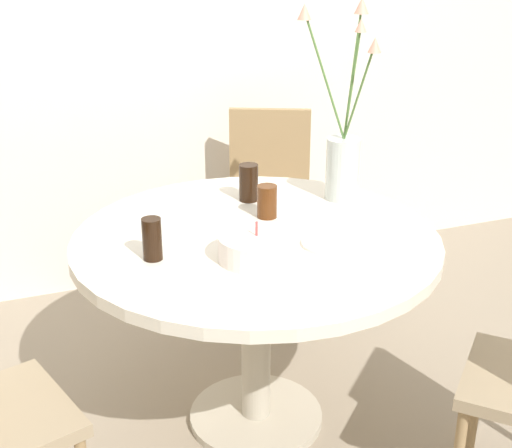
{
  "coord_description": "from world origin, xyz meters",
  "views": [
    {
      "loc": [
        -0.77,
        -2.01,
        1.66
      ],
      "look_at": [
        0.0,
        0.0,
        0.78
      ],
      "focal_mm": 50.0,
      "sensor_mm": 36.0,
      "label": 1
    }
  ],
  "objects_px": {
    "side_plate": "(329,244)",
    "drink_glass_1": "(152,239)",
    "flower_vase": "(343,151)",
    "chair_far_back": "(269,197)",
    "birthday_cake": "(257,247)",
    "drink_glass_0": "(249,183)",
    "drink_glass_2": "(267,201)"
  },
  "relations": [
    {
      "from": "side_plate",
      "to": "drink_glass_1",
      "type": "relative_size",
      "value": 1.33
    },
    {
      "from": "flower_vase",
      "to": "chair_far_back",
      "type": "bearing_deg",
      "value": 91.09
    },
    {
      "from": "side_plate",
      "to": "birthday_cake",
      "type": "bearing_deg",
      "value": -176.6
    },
    {
      "from": "birthday_cake",
      "to": "drink_glass_0",
      "type": "distance_m",
      "value": 0.51
    },
    {
      "from": "chair_far_back",
      "to": "flower_vase",
      "type": "height_order",
      "value": "flower_vase"
    },
    {
      "from": "chair_far_back",
      "to": "birthday_cake",
      "type": "xyz_separation_m",
      "value": [
        -0.47,
        -1.07,
        0.27
      ]
    },
    {
      "from": "side_plate",
      "to": "drink_glass_0",
      "type": "xyz_separation_m",
      "value": [
        -0.1,
        0.47,
        0.06
      ]
    },
    {
      "from": "flower_vase",
      "to": "drink_glass_2",
      "type": "relative_size",
      "value": 6.21
    },
    {
      "from": "chair_far_back",
      "to": "birthday_cake",
      "type": "distance_m",
      "value": 1.2
    },
    {
      "from": "drink_glass_2",
      "to": "flower_vase",
      "type": "bearing_deg",
      "value": 12.98
    },
    {
      "from": "birthday_cake",
      "to": "drink_glass_0",
      "type": "height_order",
      "value": "drink_glass_0"
    },
    {
      "from": "chair_far_back",
      "to": "drink_glass_0",
      "type": "xyz_separation_m",
      "value": [
        -0.32,
        -0.58,
        0.3
      ]
    },
    {
      "from": "chair_far_back",
      "to": "drink_glass_1",
      "type": "xyz_separation_m",
      "value": [
        -0.77,
        -0.96,
        0.3
      ]
    },
    {
      "from": "chair_far_back",
      "to": "drink_glass_1",
      "type": "distance_m",
      "value": 1.26
    },
    {
      "from": "drink_glass_0",
      "to": "drink_glass_2",
      "type": "height_order",
      "value": "drink_glass_0"
    },
    {
      "from": "drink_glass_0",
      "to": "flower_vase",
      "type": "bearing_deg",
      "value": -17.42
    },
    {
      "from": "drink_glass_0",
      "to": "drink_glass_2",
      "type": "relative_size",
      "value": 1.19
    },
    {
      "from": "flower_vase",
      "to": "drink_glass_0",
      "type": "height_order",
      "value": "flower_vase"
    },
    {
      "from": "side_plate",
      "to": "drink_glass_2",
      "type": "bearing_deg",
      "value": 107.89
    },
    {
      "from": "chair_far_back",
      "to": "flower_vase",
      "type": "distance_m",
      "value": 0.8
    },
    {
      "from": "side_plate",
      "to": "drink_glass_1",
      "type": "distance_m",
      "value": 0.56
    },
    {
      "from": "chair_far_back",
      "to": "drink_glass_1",
      "type": "height_order",
      "value": "chair_far_back"
    },
    {
      "from": "side_plate",
      "to": "drink_glass_2",
      "type": "distance_m",
      "value": 0.31
    },
    {
      "from": "drink_glass_2",
      "to": "side_plate",
      "type": "bearing_deg",
      "value": -72.11
    },
    {
      "from": "flower_vase",
      "to": "drink_glass_1",
      "type": "height_order",
      "value": "flower_vase"
    },
    {
      "from": "flower_vase",
      "to": "drink_glass_0",
      "type": "bearing_deg",
      "value": 162.58
    },
    {
      "from": "birthday_cake",
      "to": "drink_glass_2",
      "type": "bearing_deg",
      "value": 62.94
    },
    {
      "from": "flower_vase",
      "to": "drink_glass_0",
      "type": "relative_size",
      "value": 5.2
    },
    {
      "from": "birthday_cake",
      "to": "flower_vase",
      "type": "bearing_deg",
      "value": 38.33
    },
    {
      "from": "birthday_cake",
      "to": "drink_glass_0",
      "type": "bearing_deg",
      "value": 72.2
    },
    {
      "from": "birthday_cake",
      "to": "side_plate",
      "type": "height_order",
      "value": "birthday_cake"
    },
    {
      "from": "birthday_cake",
      "to": "drink_glass_1",
      "type": "distance_m",
      "value": 0.32
    }
  ]
}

